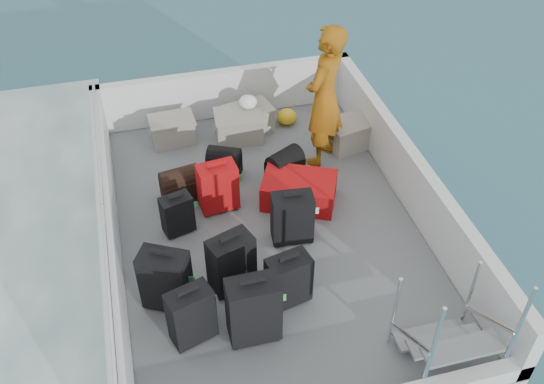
# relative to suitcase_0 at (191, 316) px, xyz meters

# --- Properties ---
(ground) EXTENTS (160.00, 160.00, 0.00)m
(ground) POSITION_rel_suitcase_0_xyz_m (1.06, 1.28, -0.94)
(ground) COLOR #174253
(ground) RESTS_ON ground
(ferry_hull) EXTENTS (3.60, 5.00, 0.60)m
(ferry_hull) POSITION_rel_suitcase_0_xyz_m (1.06, 1.28, -0.64)
(ferry_hull) COLOR silver
(ferry_hull) RESTS_ON ground
(deck) EXTENTS (3.30, 4.70, 0.02)m
(deck) POSITION_rel_suitcase_0_xyz_m (1.06, 1.28, -0.33)
(deck) COLOR slate
(deck) RESTS_ON ferry_hull
(deck_fittings) EXTENTS (3.60, 5.00, 0.90)m
(deck_fittings) POSITION_rel_suitcase_0_xyz_m (1.41, 0.96, 0.05)
(deck_fittings) COLOR silver
(deck_fittings) RESTS_ON deck
(suitcase_0) EXTENTS (0.47, 0.35, 0.64)m
(suitcase_0) POSITION_rel_suitcase_0_xyz_m (0.00, 0.00, 0.00)
(suitcase_0) COLOR black
(suitcase_0) RESTS_ON deck
(suitcase_1) EXTENTS (0.54, 0.46, 0.70)m
(suitcase_1) POSITION_rel_suitcase_0_xyz_m (-0.18, 0.47, 0.03)
(suitcase_1) COLOR black
(suitcase_1) RESTS_ON deck
(suitcase_2) EXTENTS (0.38, 0.29, 0.50)m
(suitcase_2) POSITION_rel_suitcase_0_xyz_m (0.07, 1.48, -0.07)
(suitcase_2) COLOR black
(suitcase_2) RESTS_ON deck
(suitcase_3) EXTENTS (0.49, 0.29, 0.74)m
(suitcase_3) POSITION_rel_suitcase_0_xyz_m (0.56, -0.12, 0.05)
(suitcase_3) COLOR black
(suitcase_3) RESTS_ON deck
(suitcase_4) EXTENTS (0.51, 0.40, 0.66)m
(suitcase_4) POSITION_rel_suitcase_0_xyz_m (0.49, 0.55, 0.01)
(suitcase_4) COLOR black
(suitcase_4) RESTS_ON deck
(suitcase_5) EXTENTS (0.47, 0.31, 0.62)m
(suitcase_5) POSITION_rel_suitcase_0_xyz_m (0.59, 1.76, -0.01)
(suitcase_5) COLOR #B30D11
(suitcase_5) RESTS_ON deck
(suitcase_6) EXTENTS (0.47, 0.34, 0.59)m
(suitcase_6) POSITION_rel_suitcase_0_xyz_m (0.99, 0.21, -0.03)
(suitcase_6) COLOR black
(suitcase_6) RESTS_ON deck
(suitcase_7) EXTENTS (0.47, 0.30, 0.63)m
(suitcase_7) POSITION_rel_suitcase_0_xyz_m (1.27, 1.04, -0.01)
(suitcase_7) COLOR black
(suitcase_7) RESTS_ON deck
(suitcase_8) EXTENTS (1.01, 0.87, 0.34)m
(suitcase_8) POSITION_rel_suitcase_0_xyz_m (1.53, 1.63, -0.15)
(suitcase_8) COLOR #B30D11
(suitcase_8) RESTS_ON deck
(duffel_0) EXTENTS (0.50, 0.37, 0.32)m
(duffel_0) POSITION_rel_suitcase_0_xyz_m (0.19, 2.06, -0.16)
(duffel_0) COLOR black
(duffel_0) RESTS_ON deck
(duffel_1) EXTENTS (0.49, 0.44, 0.32)m
(duffel_1) POSITION_rel_suitcase_0_xyz_m (0.77, 2.34, -0.16)
(duffel_1) COLOR black
(duffel_1) RESTS_ON deck
(duffel_2) EXTENTS (0.52, 0.47, 0.32)m
(duffel_2) POSITION_rel_suitcase_0_xyz_m (1.49, 2.09, -0.16)
(duffel_2) COLOR black
(duffel_2) RESTS_ON deck
(crate_0) EXTENTS (0.57, 0.40, 0.33)m
(crate_0) POSITION_rel_suitcase_0_xyz_m (0.25, 3.23, -0.16)
(crate_0) COLOR gray
(crate_0) RESTS_ON deck
(crate_1) EXTENTS (0.64, 0.47, 0.37)m
(crate_1) POSITION_rel_suitcase_0_xyz_m (1.12, 3.06, -0.14)
(crate_1) COLOR gray
(crate_1) RESTS_ON deck
(crate_2) EXTENTS (0.66, 0.52, 0.36)m
(crate_2) POSITION_rel_suitcase_0_xyz_m (1.28, 3.20, -0.14)
(crate_2) COLOR gray
(crate_2) RESTS_ON deck
(crate_3) EXTENTS (0.66, 0.52, 0.36)m
(crate_3) POSITION_rel_suitcase_0_xyz_m (2.51, 2.53, -0.14)
(crate_3) COLOR gray
(crate_3) RESTS_ON deck
(yellow_bag) EXTENTS (0.28, 0.26, 0.22)m
(yellow_bag) POSITION_rel_suitcase_0_xyz_m (1.84, 3.25, -0.21)
(yellow_bag) COLOR gold
(yellow_bag) RESTS_ON deck
(white_bag) EXTENTS (0.24, 0.24, 0.18)m
(white_bag) POSITION_rel_suitcase_0_xyz_m (1.28, 3.20, 0.12)
(white_bag) COLOR white
(white_bag) RESTS_ON crate_2
(passenger) EXTENTS (0.80, 0.80, 1.86)m
(passenger) POSITION_rel_suitcase_0_xyz_m (2.05, 2.37, 0.61)
(passenger) COLOR #C87212
(passenger) RESTS_ON deck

